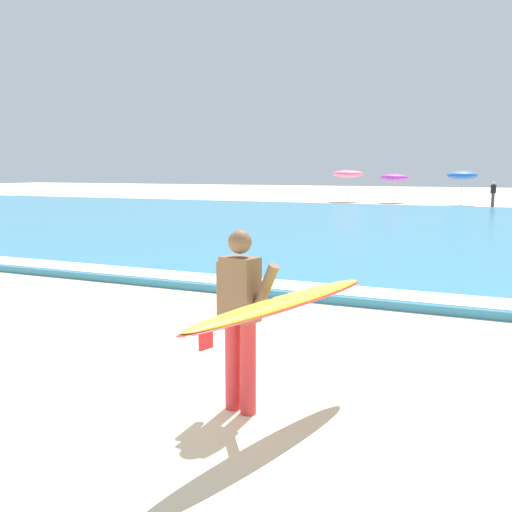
{
  "coord_description": "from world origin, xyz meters",
  "views": [
    {
      "loc": [
        4.96,
        -4.86,
        2.27
      ],
      "look_at": [
        1.57,
        2.45,
        1.1
      ],
      "focal_mm": 41.58,
      "sensor_mm": 36.0,
      "label": 1
    }
  ],
  "objects_px": {
    "beachgoer_near_row_left": "(493,193)",
    "beach_umbrella_2": "(462,175)",
    "surfer_with_board": "(261,309)",
    "beach_umbrella_1": "(394,177)",
    "beach_umbrella_0": "(348,174)"
  },
  "relations": [
    {
      "from": "surfer_with_board",
      "to": "beach_umbrella_1",
      "type": "xyz_separation_m",
      "value": [
        -6.73,
        37.48,
        0.74
      ]
    },
    {
      "from": "beach_umbrella_1",
      "to": "beachgoer_near_row_left",
      "type": "height_order",
      "value": "beach_umbrella_1"
    },
    {
      "from": "surfer_with_board",
      "to": "beach_umbrella_1",
      "type": "bearing_deg",
      "value": 100.18
    },
    {
      "from": "beach_umbrella_0",
      "to": "beach_umbrella_2",
      "type": "height_order",
      "value": "beach_umbrella_0"
    },
    {
      "from": "beachgoer_near_row_left",
      "to": "beach_umbrella_0",
      "type": "bearing_deg",
      "value": 168.41
    },
    {
      "from": "beach_umbrella_1",
      "to": "beachgoer_near_row_left",
      "type": "distance_m",
      "value": 7.03
    },
    {
      "from": "beach_umbrella_1",
      "to": "beachgoer_near_row_left",
      "type": "xyz_separation_m",
      "value": [
        6.66,
        -2.08,
        -0.93
      ]
    },
    {
      "from": "beachgoer_near_row_left",
      "to": "beach_umbrella_2",
      "type": "bearing_deg",
      "value": 156.72
    },
    {
      "from": "beachgoer_near_row_left",
      "to": "surfer_with_board",
      "type": "bearing_deg",
      "value": -89.88
    },
    {
      "from": "beach_umbrella_0",
      "to": "beachgoer_near_row_left",
      "type": "xyz_separation_m",
      "value": [
        10.02,
        -2.05,
        -1.16
      ]
    },
    {
      "from": "surfer_with_board",
      "to": "beach_umbrella_2",
      "type": "height_order",
      "value": "beach_umbrella_2"
    },
    {
      "from": "beach_umbrella_1",
      "to": "beachgoer_near_row_left",
      "type": "bearing_deg",
      "value": -17.34
    },
    {
      "from": "surfer_with_board",
      "to": "beach_umbrella_2",
      "type": "bearing_deg",
      "value": 93.27
    },
    {
      "from": "beach_umbrella_2",
      "to": "beach_umbrella_0",
      "type": "bearing_deg",
      "value": 171.53
    },
    {
      "from": "surfer_with_board",
      "to": "beach_umbrella_0",
      "type": "xyz_separation_m",
      "value": [
        -10.09,
        37.45,
        0.98
      ]
    }
  ]
}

